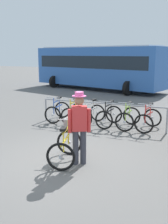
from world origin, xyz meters
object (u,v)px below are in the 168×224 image
Objects in this scene: bus_distant at (98,65)px; featured_bicycle at (66,141)px; racked_bike_blue at (58,111)px; racked_bike_yellow at (74,113)px; person_with_featured_bike at (79,125)px; racked_bike_white at (91,114)px; racked_bike_lime at (128,118)px; racked_bike_black at (109,116)px; racked_bike_red at (148,120)px.

featured_bicycle is at bearing -70.02° from bus_distant.
racked_bike_blue is 9.93m from bus_distant.
bus_distant is at bearing 104.04° from racked_bike_blue.
racked_bike_yellow is 3.80m from featured_bicycle.
person_with_featured_bike is at bearing -8.69° from featured_bicycle.
person_with_featured_bike is at bearing -68.61° from bus_distant.
racked_bike_white is at bearing 2.97° from racked_bike_blue.
featured_bicycle reaches higher than racked_bike_blue.
racked_bike_blue is at bearing -177.03° from racked_bike_yellow.
featured_bicycle is at bearing -75.16° from racked_bike_white.
racked_bike_lime is at bearing 2.97° from racked_bike_blue.
racked_bike_blue is 1.06× the size of racked_bike_black.
racked_bike_blue is 0.68× the size of person_with_featured_bike.
bus_distant reaches higher than racked_bike_yellow.
featured_bicycle is (-0.48, -3.54, 0.12)m from racked_bike_lime.
person_with_featured_bike is (2.01, -3.49, 0.58)m from racked_bike_yellow.
racked_bike_white is (1.40, 0.07, 0.00)m from racked_bike_blue.
racked_bike_white is (0.70, 0.04, 0.00)m from racked_bike_yellow.
racked_bike_yellow is 1.04× the size of racked_bike_white.
racked_bike_blue is at bearing -177.03° from racked_bike_black.
racked_bike_red is at bearing 2.97° from racked_bike_yellow.
featured_bicycle is (1.62, -3.44, 0.12)m from racked_bike_yellow.
racked_bike_black is at bearing 2.97° from racked_bike_blue.
bus_distant is (-2.38, 9.54, 1.37)m from racked_bike_blue.
racked_bike_blue is 0.94× the size of featured_bicycle.
racked_bike_black is 0.11× the size of bus_distant.
person_with_featured_bike is (2.71, -3.46, 0.58)m from racked_bike_blue.
racked_bike_white is at bearing -177.03° from racked_bike_red.
bus_distant is (-3.08, 9.50, 1.37)m from racked_bike_yellow.
bus_distant is at bearing 109.98° from featured_bicycle.
racked_bike_lime is at bearing 2.97° from racked_bike_black.
racked_bike_white is at bearing 2.97° from racked_bike_yellow.
racked_bike_white is 1.02× the size of racked_bike_black.
racked_bike_black is (2.10, 0.11, -0.00)m from racked_bike_blue.
featured_bicycle is at bearing -64.77° from racked_bike_yellow.
bus_distant is (-4.48, 9.43, 1.37)m from racked_bike_black.
racked_bike_lime is at bearing 2.97° from racked_bike_yellow.
featured_bicycle is at bearing -86.40° from racked_bike_black.
racked_bike_black is 10.53m from bus_distant.
racked_bike_yellow is 2.80m from racked_bike_red.
racked_bike_black is 0.64× the size of person_with_featured_bike.
featured_bicycle is at bearing -97.69° from racked_bike_lime.
racked_bike_blue is 0.70m from racked_bike_yellow.
racked_bike_blue is 4.12m from featured_bicycle.
bus_distant reaches higher than person_with_featured_bike.
racked_bike_yellow and racked_bike_red have the same top height.
racked_bike_yellow is 1.40m from racked_bike_black.
racked_bike_yellow is at bearing 115.23° from featured_bicycle.
bus_distant is (-4.70, 12.94, 1.25)m from featured_bicycle.
racked_bike_lime is at bearing -61.12° from bus_distant.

